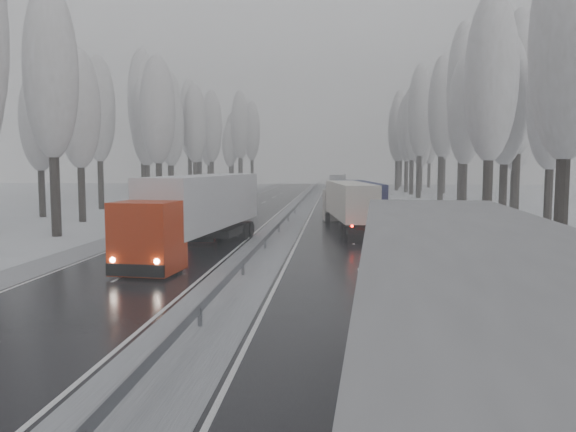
# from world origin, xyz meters

# --- Properties ---
(ground) EXTENTS (260.00, 260.00, 0.00)m
(ground) POSITION_xyz_m (0.00, 0.00, 0.00)
(ground) COLOR silver
(ground) RESTS_ON ground
(carriageway_right) EXTENTS (7.50, 200.00, 0.03)m
(carriageway_right) POSITION_xyz_m (5.25, 30.00, 0.01)
(carriageway_right) COLOR black
(carriageway_right) RESTS_ON ground
(carriageway_left) EXTENTS (7.50, 200.00, 0.03)m
(carriageway_left) POSITION_xyz_m (-5.25, 30.00, 0.01)
(carriageway_left) COLOR black
(carriageway_left) RESTS_ON ground
(median_slush) EXTENTS (3.00, 200.00, 0.04)m
(median_slush) POSITION_xyz_m (0.00, 30.00, 0.02)
(median_slush) COLOR #ACAFB4
(median_slush) RESTS_ON ground
(shoulder_right) EXTENTS (2.40, 200.00, 0.04)m
(shoulder_right) POSITION_xyz_m (10.20, 30.00, 0.02)
(shoulder_right) COLOR #ACAFB4
(shoulder_right) RESTS_ON ground
(shoulder_left) EXTENTS (2.40, 200.00, 0.04)m
(shoulder_left) POSITION_xyz_m (-10.20, 30.00, 0.02)
(shoulder_left) COLOR #ACAFB4
(shoulder_left) RESTS_ON ground
(median_guardrail) EXTENTS (0.12, 200.00, 0.76)m
(median_guardrail) POSITION_xyz_m (0.00, 29.99, 0.60)
(median_guardrail) COLOR slate
(median_guardrail) RESTS_ON ground
(tree_16) EXTENTS (3.60, 3.60, 16.53)m
(tree_16) POSITION_xyz_m (15.04, 15.67, 10.67)
(tree_16) COLOR black
(tree_16) RESTS_ON ground
(tree_18) EXTENTS (3.60, 3.60, 16.58)m
(tree_18) POSITION_xyz_m (14.51, 27.03, 10.70)
(tree_18) COLOR black
(tree_18) RESTS_ON ground
(tree_19) EXTENTS (3.60, 3.60, 14.57)m
(tree_19) POSITION_xyz_m (20.02, 31.03, 9.42)
(tree_19) COLOR black
(tree_19) RESTS_ON ground
(tree_20) EXTENTS (3.60, 3.60, 15.71)m
(tree_20) POSITION_xyz_m (17.90, 35.17, 10.14)
(tree_20) COLOR black
(tree_20) RESTS_ON ground
(tree_21) EXTENTS (3.60, 3.60, 18.62)m
(tree_21) POSITION_xyz_m (20.12, 39.17, 12.00)
(tree_21) COLOR black
(tree_21) RESTS_ON ground
(tree_22) EXTENTS (3.60, 3.60, 15.86)m
(tree_22) POSITION_xyz_m (17.02, 45.60, 10.24)
(tree_22) COLOR black
(tree_22) RESTS_ON ground
(tree_23) EXTENTS (3.60, 3.60, 13.55)m
(tree_23) POSITION_xyz_m (23.31, 49.60, 8.77)
(tree_23) COLOR black
(tree_23) RESTS_ON ground
(tree_24) EXTENTS (3.60, 3.60, 20.49)m
(tree_24) POSITION_xyz_m (17.90, 51.02, 13.19)
(tree_24) COLOR black
(tree_24) RESTS_ON ground
(tree_25) EXTENTS (3.60, 3.60, 19.44)m
(tree_25) POSITION_xyz_m (24.81, 55.02, 12.52)
(tree_25) COLOR black
(tree_25) RESTS_ON ground
(tree_26) EXTENTS (3.60, 3.60, 18.78)m
(tree_26) POSITION_xyz_m (17.56, 61.27, 12.10)
(tree_26) COLOR black
(tree_26) RESTS_ON ground
(tree_27) EXTENTS (3.60, 3.60, 17.62)m
(tree_27) POSITION_xyz_m (24.72, 65.27, 11.36)
(tree_27) COLOR black
(tree_27) RESTS_ON ground
(tree_28) EXTENTS (3.60, 3.60, 19.62)m
(tree_28) POSITION_xyz_m (16.34, 71.95, 12.64)
(tree_28) COLOR black
(tree_28) RESTS_ON ground
(tree_29) EXTENTS (3.60, 3.60, 18.11)m
(tree_29) POSITION_xyz_m (23.71, 75.95, 11.67)
(tree_29) COLOR black
(tree_29) RESTS_ON ground
(tree_30) EXTENTS (3.60, 3.60, 17.86)m
(tree_30) POSITION_xyz_m (16.56, 81.70, 11.52)
(tree_30) COLOR black
(tree_30) RESTS_ON ground
(tree_31) EXTENTS (3.60, 3.60, 18.58)m
(tree_31) POSITION_xyz_m (22.48, 85.70, 11.97)
(tree_31) COLOR black
(tree_31) RESTS_ON ground
(tree_32) EXTENTS (3.60, 3.60, 17.33)m
(tree_32) POSITION_xyz_m (16.63, 89.21, 11.18)
(tree_32) COLOR black
(tree_32) RESTS_ON ground
(tree_33) EXTENTS (3.60, 3.60, 14.33)m
(tree_33) POSITION_xyz_m (19.77, 93.21, 9.26)
(tree_33) COLOR black
(tree_33) RESTS_ON ground
(tree_34) EXTENTS (3.60, 3.60, 17.63)m
(tree_34) POSITION_xyz_m (15.73, 96.32, 11.37)
(tree_34) COLOR black
(tree_34) RESTS_ON ground
(tree_35) EXTENTS (3.60, 3.60, 18.25)m
(tree_35) POSITION_xyz_m (24.94, 100.32, 11.77)
(tree_35) COLOR black
(tree_35) RESTS_ON ground
(tree_36) EXTENTS (3.60, 3.60, 20.23)m
(tree_36) POSITION_xyz_m (17.04, 106.16, 13.02)
(tree_36) COLOR black
(tree_36) RESTS_ON ground
(tree_37) EXTENTS (3.60, 3.60, 16.37)m
(tree_37) POSITION_xyz_m (24.02, 110.16, 10.56)
(tree_37) COLOR black
(tree_37) RESTS_ON ground
(tree_38) EXTENTS (3.60, 3.60, 17.97)m
(tree_38) POSITION_xyz_m (18.73, 116.73, 11.59)
(tree_38) COLOR black
(tree_38) RESTS_ON ground
(tree_39) EXTENTS (3.60, 3.60, 16.19)m
(tree_39) POSITION_xyz_m (21.55, 120.73, 10.45)
(tree_39) COLOR black
(tree_39) RESTS_ON ground
(tree_58) EXTENTS (3.60, 3.60, 17.21)m
(tree_58) POSITION_xyz_m (-15.13, 24.57, 11.10)
(tree_58) COLOR black
(tree_58) RESTS_ON ground
(tree_60) EXTENTS (3.60, 3.60, 14.84)m
(tree_60) POSITION_xyz_m (-17.75, 34.20, 9.59)
(tree_60) COLOR black
(tree_60) RESTS_ON ground
(tree_61) EXTENTS (3.60, 3.60, 13.95)m
(tree_61) POSITION_xyz_m (-23.52, 38.20, 9.02)
(tree_61) COLOR black
(tree_61) RESTS_ON ground
(tree_62) EXTENTS (3.60, 3.60, 16.04)m
(tree_62) POSITION_xyz_m (-13.94, 43.73, 10.36)
(tree_62) COLOR black
(tree_62) RESTS_ON ground
(tree_63) EXTENTS (3.60, 3.60, 16.88)m
(tree_63) POSITION_xyz_m (-21.85, 47.73, 10.89)
(tree_63) COLOR black
(tree_63) RESTS_ON ground
(tree_64) EXTENTS (3.60, 3.60, 15.42)m
(tree_64) POSITION_xyz_m (-18.26, 52.71, 9.96)
(tree_64) COLOR black
(tree_64) RESTS_ON ground
(tree_65) EXTENTS (3.60, 3.60, 19.48)m
(tree_65) POSITION_xyz_m (-20.05, 56.71, 12.55)
(tree_65) COLOR black
(tree_65) RESTS_ON ground
(tree_66) EXTENTS (3.60, 3.60, 15.23)m
(tree_66) POSITION_xyz_m (-18.16, 62.35, 9.84)
(tree_66) COLOR black
(tree_66) RESTS_ON ground
(tree_67) EXTENTS (3.60, 3.60, 17.09)m
(tree_67) POSITION_xyz_m (-19.54, 66.35, 11.03)
(tree_67) COLOR black
(tree_67) RESTS_ON ground
(tree_68) EXTENTS (3.60, 3.60, 16.65)m
(tree_68) POSITION_xyz_m (-16.58, 69.11, 10.75)
(tree_68) COLOR black
(tree_68) RESTS_ON ground
(tree_69) EXTENTS (3.60, 3.60, 19.35)m
(tree_69) POSITION_xyz_m (-21.42, 73.11, 12.46)
(tree_69) COLOR black
(tree_69) RESTS_ON ground
(tree_70) EXTENTS (3.60, 3.60, 17.09)m
(tree_70) POSITION_xyz_m (-16.33, 79.19, 11.03)
(tree_70) COLOR black
(tree_70) RESTS_ON ground
(tree_71) EXTENTS (3.60, 3.60, 19.61)m
(tree_71) POSITION_xyz_m (-21.09, 83.19, 12.63)
(tree_71) COLOR black
(tree_71) RESTS_ON ground
(tree_72) EXTENTS (3.60, 3.60, 15.11)m
(tree_72) POSITION_xyz_m (-18.93, 88.54, 9.76)
(tree_72) COLOR black
(tree_72) RESTS_ON ground
(tree_73) EXTENTS (3.60, 3.60, 17.22)m
(tree_73) POSITION_xyz_m (-21.82, 92.54, 11.11)
(tree_73) COLOR black
(tree_73) RESTS_ON ground
(tree_74) EXTENTS (3.60, 3.60, 19.68)m
(tree_74) POSITION_xyz_m (-15.07, 99.33, 12.67)
(tree_74) COLOR black
(tree_74) RESTS_ON ground
(tree_75) EXTENTS (3.60, 3.60, 18.60)m
(tree_75) POSITION_xyz_m (-24.20, 103.33, 11.99)
(tree_75) COLOR black
(tree_75) RESTS_ON ground
(tree_76) EXTENTS (3.60, 3.60, 18.55)m
(tree_76) POSITION_xyz_m (-14.05, 108.72, 11.95)
(tree_76) COLOR black
(tree_76) RESTS_ON ground
(tree_77) EXTENTS (3.60, 3.60, 14.32)m
(tree_77) POSITION_xyz_m (-19.66, 112.72, 9.26)
(tree_77) COLOR black
(tree_77) RESTS_ON ground
(tree_78) EXTENTS (3.60, 3.60, 19.55)m
(tree_78) POSITION_xyz_m (-17.56, 115.31, 12.59)
(tree_78) COLOR black
(tree_78) RESTS_ON ground
(tree_79) EXTENTS (3.60, 3.60, 17.07)m
(tree_79) POSITION_xyz_m (-20.33, 119.31, 11.01)
(tree_79) COLOR black
(tree_79) RESTS_ON ground
(truck_grey_tarp) EXTENTS (3.69, 16.41, 4.18)m
(truck_grey_tarp) POSITION_xyz_m (5.79, -5.36, 2.44)
(truck_grey_tarp) COLOR #56555A
(truck_grey_tarp) RESTS_ON ground
(truck_blue_box) EXTENTS (3.65, 14.26, 3.63)m
(truck_blue_box) POSITION_xyz_m (5.74, 31.39, 2.12)
(truck_blue_box) COLOR #1C2247
(truck_blue_box) RESTS_ON ground
(truck_cream_box) EXTENTS (3.94, 14.30, 3.64)m
(truck_cream_box) POSITION_xyz_m (5.01, 29.62, 2.12)
(truck_cream_box) COLOR #B9B2A4
(truck_cream_box) RESTS_ON ground
(box_truck_distant) EXTENTS (3.05, 8.49, 3.12)m
(box_truck_distant) POSITION_xyz_m (4.54, 91.18, 1.59)
(box_truck_distant) COLOR #A8ABAF
(box_truck_distant) RESTS_ON ground
(truck_red_white) EXTENTS (4.39, 17.04, 4.33)m
(truck_red_white) POSITION_xyz_m (-3.53, 18.40, 2.53)
(truck_red_white) COLOR #AC2609
(truck_red_white) RESTS_ON ground
(truck_red_red) EXTENTS (4.22, 14.88, 3.78)m
(truck_red_red) POSITION_xyz_m (-5.56, 29.07, 2.21)
(truck_red_red) COLOR #B30A0D
(truck_red_red) RESTS_ON ground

